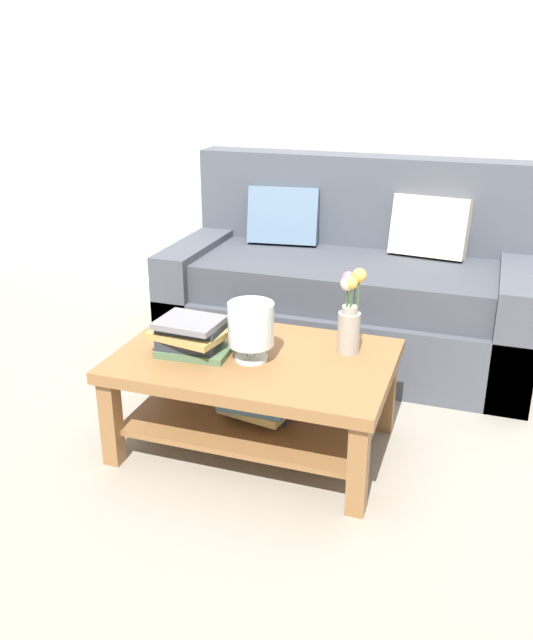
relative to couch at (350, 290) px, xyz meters
name	(u,v)px	position (x,y,z in m)	size (l,w,h in m)	color
ground_plane	(288,416)	(-0.10, -0.84, -0.36)	(10.00, 10.00, 0.00)	gray
back_wall	(370,95)	(-0.10, 0.81, 0.99)	(6.40, 0.12, 2.70)	beige
couch	(350,290)	(0.00, 0.00, 0.00)	(1.93, 0.90, 1.06)	#474C56
coffee_table	(255,382)	(-0.16, -1.12, -0.06)	(1.13, 0.74, 0.43)	olive
book_stack_main	(191,336)	(-0.42, -1.18, 0.14)	(0.34, 0.25, 0.15)	#51704C
glass_hurricane_vase	(251,326)	(-0.16, -1.16, 0.21)	(0.19, 0.19, 0.24)	silver
flower_pitcher	(350,315)	(0.20, -0.95, 0.23)	(0.11, 0.10, 0.36)	#9E998E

